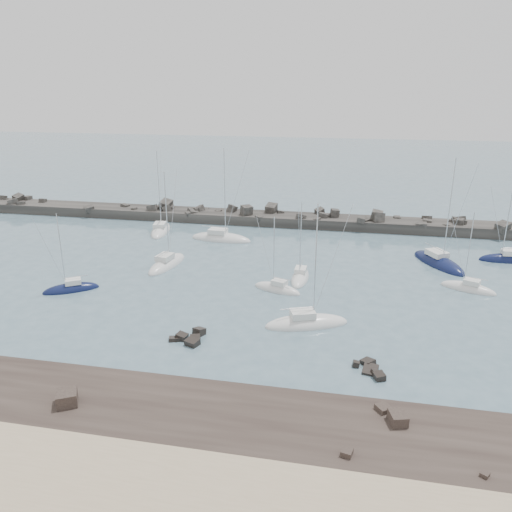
{
  "coord_description": "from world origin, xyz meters",
  "views": [
    {
      "loc": [
        11.82,
        -52.7,
        25.17
      ],
      "look_at": [
        -1.03,
        12.0,
        2.35
      ],
      "focal_mm": 35.0,
      "sensor_mm": 36.0,
      "label": 1
    }
  ],
  "objects_px": {
    "sailboat_5": "(277,289)",
    "sailboat_8": "(438,263)",
    "sailboat_4": "(221,239)",
    "sailboat_13": "(505,260)",
    "sailboat_1": "(161,231)",
    "sailboat_7": "(306,324)",
    "sailboat_3": "(167,265)",
    "sailboat_9": "(468,289)",
    "sailboat_6": "(300,278)",
    "sailboat_2": "(71,289)"
  },
  "relations": [
    {
      "from": "sailboat_3",
      "to": "sailboat_7",
      "type": "relative_size",
      "value": 1.0
    },
    {
      "from": "sailboat_3",
      "to": "sailboat_13",
      "type": "distance_m",
      "value": 50.56
    },
    {
      "from": "sailboat_8",
      "to": "sailboat_9",
      "type": "xyz_separation_m",
      "value": [
        2.39,
        -9.38,
        -0.01
      ]
    },
    {
      "from": "sailboat_1",
      "to": "sailboat_3",
      "type": "xyz_separation_m",
      "value": [
        7.49,
        -16.61,
        0.01
      ]
    },
    {
      "from": "sailboat_9",
      "to": "sailboat_2",
      "type": "bearing_deg",
      "value": -168.55
    },
    {
      "from": "sailboat_2",
      "to": "sailboat_8",
      "type": "xyz_separation_m",
      "value": [
        47.8,
        19.55,
        0.01
      ]
    },
    {
      "from": "sailboat_5",
      "to": "sailboat_8",
      "type": "relative_size",
      "value": 0.62
    },
    {
      "from": "sailboat_7",
      "to": "sailboat_2",
      "type": "bearing_deg",
      "value": 172.87
    },
    {
      "from": "sailboat_3",
      "to": "sailboat_9",
      "type": "xyz_separation_m",
      "value": [
        41.45,
        -1.03,
        -0.02
      ]
    },
    {
      "from": "sailboat_1",
      "to": "sailboat_4",
      "type": "xyz_separation_m",
      "value": [
        11.95,
        -2.79,
        0.01
      ]
    },
    {
      "from": "sailboat_8",
      "to": "sailboat_7",
      "type": "bearing_deg",
      "value": -126.19
    },
    {
      "from": "sailboat_2",
      "to": "sailboat_7",
      "type": "height_order",
      "value": "sailboat_7"
    },
    {
      "from": "sailboat_3",
      "to": "sailboat_9",
      "type": "height_order",
      "value": "sailboat_3"
    },
    {
      "from": "sailboat_3",
      "to": "sailboat_5",
      "type": "bearing_deg",
      "value": -19.18
    },
    {
      "from": "sailboat_1",
      "to": "sailboat_5",
      "type": "xyz_separation_m",
      "value": [
        24.78,
        -22.62,
        -0.0
      ]
    },
    {
      "from": "sailboat_6",
      "to": "sailboat_7",
      "type": "relative_size",
      "value": 0.79
    },
    {
      "from": "sailboat_7",
      "to": "sailboat_13",
      "type": "distance_m",
      "value": 38.21
    },
    {
      "from": "sailboat_1",
      "to": "sailboat_7",
      "type": "xyz_separation_m",
      "value": [
        29.45,
        -31.65,
        0.0
      ]
    },
    {
      "from": "sailboat_3",
      "to": "sailboat_4",
      "type": "bearing_deg",
      "value": 72.12
    },
    {
      "from": "sailboat_5",
      "to": "sailboat_9",
      "type": "distance_m",
      "value": 24.67
    },
    {
      "from": "sailboat_6",
      "to": "sailboat_2",
      "type": "bearing_deg",
      "value": -161.1
    },
    {
      "from": "sailboat_6",
      "to": "sailboat_13",
      "type": "distance_m",
      "value": 32.28
    },
    {
      "from": "sailboat_6",
      "to": "sailboat_8",
      "type": "bearing_deg",
      "value": 26.89
    },
    {
      "from": "sailboat_4",
      "to": "sailboat_8",
      "type": "height_order",
      "value": "sailboat_8"
    },
    {
      "from": "sailboat_2",
      "to": "sailboat_5",
      "type": "distance_m",
      "value": 26.53
    },
    {
      "from": "sailboat_6",
      "to": "sailboat_9",
      "type": "distance_m",
      "value": 21.73
    },
    {
      "from": "sailboat_2",
      "to": "sailboat_3",
      "type": "relative_size",
      "value": 0.75
    },
    {
      "from": "sailboat_1",
      "to": "sailboat_13",
      "type": "bearing_deg",
      "value": -4.87
    },
    {
      "from": "sailboat_4",
      "to": "sailboat_1",
      "type": "bearing_deg",
      "value": 166.86
    },
    {
      "from": "sailboat_9",
      "to": "sailboat_13",
      "type": "bearing_deg",
      "value": 58.94
    },
    {
      "from": "sailboat_4",
      "to": "sailboat_9",
      "type": "relative_size",
      "value": 1.5
    },
    {
      "from": "sailboat_5",
      "to": "sailboat_8",
      "type": "bearing_deg",
      "value": 33.4
    },
    {
      "from": "sailboat_8",
      "to": "sailboat_9",
      "type": "relative_size",
      "value": 1.53
    },
    {
      "from": "sailboat_3",
      "to": "sailboat_7",
      "type": "height_order",
      "value": "sailboat_7"
    },
    {
      "from": "sailboat_9",
      "to": "sailboat_1",
      "type": "bearing_deg",
      "value": 160.18
    },
    {
      "from": "sailboat_3",
      "to": "sailboat_13",
      "type": "xyz_separation_m",
      "value": [
        49.17,
        11.78,
        0.0
      ]
    },
    {
      "from": "sailboat_3",
      "to": "sailboat_9",
      "type": "bearing_deg",
      "value": -1.43
    },
    {
      "from": "sailboat_3",
      "to": "sailboat_4",
      "type": "relative_size",
      "value": 0.89
    },
    {
      "from": "sailboat_6",
      "to": "sailboat_8",
      "type": "distance_m",
      "value": 21.68
    },
    {
      "from": "sailboat_9",
      "to": "sailboat_4",
      "type": "bearing_deg",
      "value": 158.12
    },
    {
      "from": "sailboat_3",
      "to": "sailboat_7",
      "type": "distance_m",
      "value": 26.61
    },
    {
      "from": "sailboat_1",
      "to": "sailboat_7",
      "type": "relative_size",
      "value": 1.04
    },
    {
      "from": "sailboat_1",
      "to": "sailboat_13",
      "type": "distance_m",
      "value": 56.87
    },
    {
      "from": "sailboat_4",
      "to": "sailboat_13",
      "type": "xyz_separation_m",
      "value": [
        44.71,
        -2.04,
        0.01
      ]
    },
    {
      "from": "sailboat_6",
      "to": "sailboat_9",
      "type": "height_order",
      "value": "sailboat_6"
    },
    {
      "from": "sailboat_9",
      "to": "sailboat_5",
      "type": "bearing_deg",
      "value": -168.36
    },
    {
      "from": "sailboat_3",
      "to": "sailboat_13",
      "type": "height_order",
      "value": "sailboat_3"
    },
    {
      "from": "sailboat_5",
      "to": "sailboat_9",
      "type": "xyz_separation_m",
      "value": [
        24.16,
        4.98,
        -0.0
      ]
    },
    {
      "from": "sailboat_4",
      "to": "sailboat_8",
      "type": "bearing_deg",
      "value": -8.98
    },
    {
      "from": "sailboat_5",
      "to": "sailboat_6",
      "type": "bearing_deg",
      "value": 61.82
    }
  ]
}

